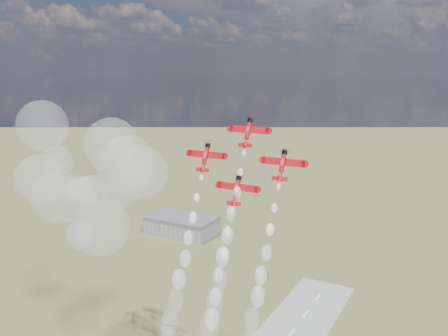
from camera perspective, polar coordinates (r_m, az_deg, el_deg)
hangar at (r=355.53m, az=-5.12°, el=-6.87°), size 50.00×28.00×13.00m
plane_lead at (r=137.38m, az=2.89°, el=4.34°), size 12.39×5.98×8.32m
plane_left at (r=141.20m, az=-2.25°, el=1.35°), size 12.39×5.98×8.32m
plane_right at (r=130.65m, az=7.04°, el=0.41°), size 12.39×5.98×8.32m
plane_slot at (r=134.09m, az=1.52°, el=-2.63°), size 12.39×5.98×8.32m
smoke_trail_lead at (r=133.31m, az=-0.80°, el=-14.14°), size 5.14×23.38×47.02m
smoke_trail_left at (r=139.82m, az=-6.04°, el=-16.45°), size 5.76×22.99×46.49m
smoke_trail_right at (r=129.30m, az=3.27°, el=-18.85°), size 5.47×23.25×46.76m
drifted_smoke_cloud at (r=184.55m, az=-16.29°, el=-1.01°), size 68.01×38.28×52.65m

